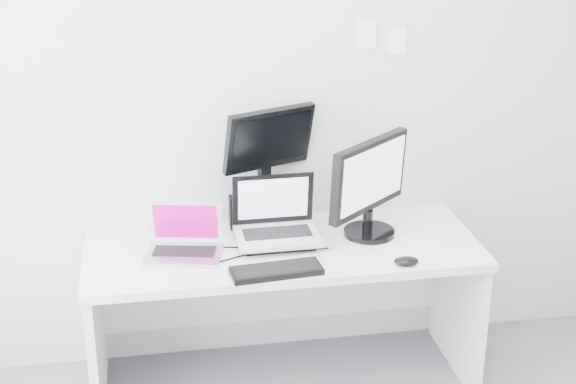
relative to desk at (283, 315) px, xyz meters
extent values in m
plane|color=silver|center=(0.00, 0.35, 0.99)|extent=(3.60, 0.00, 3.60)
cube|color=silver|center=(0.00, 0.00, 0.00)|extent=(1.80, 0.70, 0.73)
cube|color=#BCBCC0|center=(-0.45, -0.04, 0.49)|extent=(0.38, 0.31, 0.25)
cube|color=black|center=(-0.18, 0.24, 0.44)|extent=(0.10, 0.10, 0.16)
cube|color=#BABDC3|center=(-0.02, 0.01, 0.52)|extent=(0.38, 0.30, 0.32)
cube|color=black|center=(-0.03, 0.26, 0.67)|extent=(0.47, 0.32, 0.60)
cube|color=black|center=(0.42, 0.05, 0.61)|extent=(0.56, 0.52, 0.48)
cube|color=black|center=(-0.07, -0.27, 0.38)|extent=(0.40, 0.17, 0.03)
ellipsoid|color=black|center=(0.50, -0.29, 0.38)|extent=(0.12, 0.08, 0.04)
cube|color=white|center=(0.45, 0.34, 1.26)|extent=(0.10, 0.00, 0.14)
cube|color=white|center=(0.60, 0.34, 1.22)|extent=(0.09, 0.00, 0.13)
camera|label=1|loc=(-0.58, -3.50, 2.03)|focal=53.41mm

